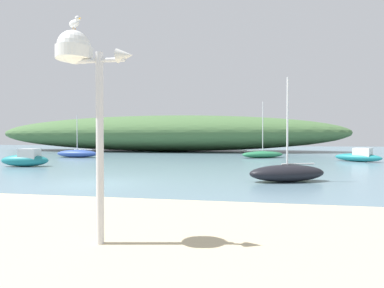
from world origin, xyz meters
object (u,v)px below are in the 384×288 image
object	(u,v)px
seagull_on_radar	(75,23)
sailboat_west_reach	(77,154)
sailboat_far_right	(287,173)
sailboat_east_reach	(263,154)
mast_structure	(81,65)
motorboat_outer_mooring	(359,156)
motorboat_off_point	(26,159)

from	to	relation	value
seagull_on_radar	sailboat_west_reach	xyz separation A→B (m)	(-13.29, 22.45, -3.35)
sailboat_far_right	seagull_on_radar	bearing A→B (deg)	-116.19
sailboat_east_reach	sailboat_far_right	distance (m)	15.78
sailboat_east_reach	mast_structure	bearing A→B (deg)	-99.59
seagull_on_radar	sailboat_far_right	bearing A→B (deg)	63.81
mast_structure	seagull_on_radar	size ratio (longest dim) A/B	11.63
mast_structure	motorboat_outer_mooring	bearing A→B (deg)	61.96
mast_structure	seagull_on_radar	distance (m)	0.69
seagull_on_radar	sailboat_east_reach	xyz separation A→B (m)	(4.30, 24.87, -3.39)
sailboat_west_reach	sailboat_east_reach	distance (m)	17.76
motorboat_outer_mooring	sailboat_east_reach	bearing A→B (deg)	155.33
seagull_on_radar	sailboat_far_right	distance (m)	10.67
mast_structure	motorboat_outer_mooring	xyz separation A→B (m)	(11.46, 21.53, -2.62)
mast_structure	sailboat_east_reach	xyz separation A→B (m)	(4.20, 24.86, -2.70)
mast_structure	seagull_on_radar	xyz separation A→B (m)	(-0.10, -0.01, 0.68)
motorboat_off_point	sailboat_far_right	bearing A→B (deg)	-14.76
sailboat_far_right	motorboat_outer_mooring	xyz separation A→B (m)	(7.10, 12.44, 0.04)
mast_structure	motorboat_off_point	xyz separation A→B (m)	(-11.67, 13.31, -2.56)
sailboat_west_reach	motorboat_off_point	distance (m)	9.29
seagull_on_radar	sailboat_far_right	size ratio (longest dim) A/B	0.07
mast_structure	sailboat_east_reach	distance (m)	25.36
sailboat_east_reach	motorboat_outer_mooring	distance (m)	7.99
seagull_on_radar	mast_structure	bearing A→B (deg)	3.29
sailboat_east_reach	sailboat_far_right	size ratio (longest dim) A/B	1.18
seagull_on_radar	motorboat_off_point	world-z (taller)	seagull_on_radar
mast_structure	sailboat_east_reach	world-z (taller)	sailboat_east_reach
mast_structure	sailboat_west_reach	size ratio (longest dim) A/B	0.81
seagull_on_radar	motorboat_off_point	size ratio (longest dim) A/B	0.09
seagull_on_radar	motorboat_outer_mooring	xyz separation A→B (m)	(11.57, 21.53, -3.30)
sailboat_west_reach	motorboat_outer_mooring	size ratio (longest dim) A/B	1.24
sailboat_east_reach	sailboat_far_right	world-z (taller)	sailboat_east_reach
sailboat_far_right	motorboat_off_point	world-z (taller)	sailboat_far_right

